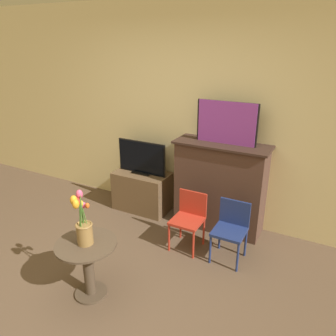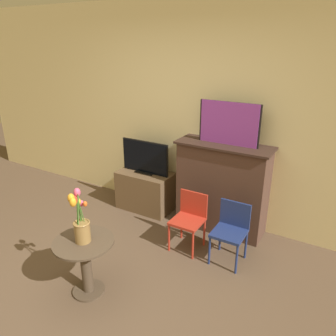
{
  "view_description": "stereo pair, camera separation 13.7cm",
  "coord_description": "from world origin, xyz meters",
  "px_view_note": "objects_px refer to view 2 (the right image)",
  "views": [
    {
      "loc": [
        1.67,
        -1.59,
        2.23
      ],
      "look_at": [
        0.21,
        1.16,
        1.0
      ],
      "focal_mm": 35.0,
      "sensor_mm": 36.0,
      "label": 1
    },
    {
      "loc": [
        1.79,
        -1.53,
        2.23
      ],
      "look_at": [
        0.21,
        1.16,
        1.0
      ],
      "focal_mm": 35.0,
      "sensor_mm": 36.0,
      "label": 2
    }
  ],
  "objects_px": {
    "chair_red": "(190,216)",
    "chair_blue": "(231,228)",
    "tv_monitor": "(145,158)",
    "vase_tulips": "(80,223)",
    "painting": "(229,123)"
  },
  "relations": [
    {
      "from": "chair_red",
      "to": "chair_blue",
      "type": "relative_size",
      "value": 1.0
    },
    {
      "from": "tv_monitor",
      "to": "chair_red",
      "type": "xyz_separation_m",
      "value": [
        0.94,
        -0.51,
        -0.37
      ]
    },
    {
      "from": "vase_tulips",
      "to": "chair_blue",
      "type": "bearing_deg",
      "value": 50.04
    },
    {
      "from": "painting",
      "to": "vase_tulips",
      "type": "relative_size",
      "value": 1.43
    },
    {
      "from": "tv_monitor",
      "to": "chair_red",
      "type": "distance_m",
      "value": 1.13
    },
    {
      "from": "painting",
      "to": "chair_blue",
      "type": "height_order",
      "value": "painting"
    },
    {
      "from": "painting",
      "to": "tv_monitor",
      "type": "bearing_deg",
      "value": -177.77
    },
    {
      "from": "tv_monitor",
      "to": "chair_blue",
      "type": "height_order",
      "value": "tv_monitor"
    },
    {
      "from": "tv_monitor",
      "to": "chair_blue",
      "type": "xyz_separation_m",
      "value": [
        1.42,
        -0.5,
        -0.37
      ]
    },
    {
      "from": "chair_red",
      "to": "painting",
      "type": "bearing_deg",
      "value": 71.45
    },
    {
      "from": "painting",
      "to": "chair_red",
      "type": "height_order",
      "value": "painting"
    },
    {
      "from": "chair_red",
      "to": "vase_tulips",
      "type": "relative_size",
      "value": 1.29
    },
    {
      "from": "painting",
      "to": "vase_tulips",
      "type": "distance_m",
      "value": 1.93
    },
    {
      "from": "painting",
      "to": "tv_monitor",
      "type": "distance_m",
      "value": 1.27
    },
    {
      "from": "chair_blue",
      "to": "vase_tulips",
      "type": "bearing_deg",
      "value": -129.96
    }
  ]
}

